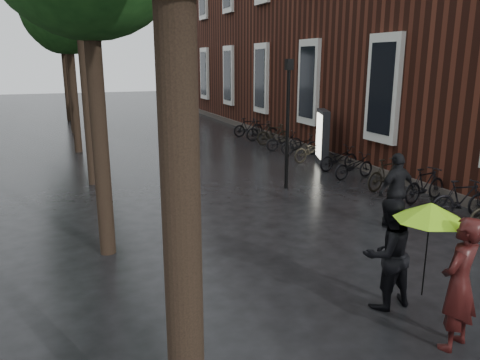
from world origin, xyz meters
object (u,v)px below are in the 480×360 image
pedestrian_walking (397,191)px  ad_lightbox (322,136)px  person_burgundy (459,284)px  person_black (387,253)px  lamp_post (288,112)px  parked_bicycles (326,154)px

pedestrian_walking → ad_lightbox: size_ratio=0.89×
person_burgundy → ad_lightbox: ad_lightbox is taller
person_black → lamp_post: 7.49m
person_black → lamp_post: lamp_post is taller
person_black → lamp_post: bearing=-107.9°
ad_lightbox → pedestrian_walking: bearing=-86.2°
person_black → ad_lightbox: bearing=-119.4°
person_burgundy → lamp_post: 8.68m
pedestrian_walking → ad_lightbox: ad_lightbox is taller
ad_lightbox → lamp_post: 4.46m
person_burgundy → person_black: 1.31m
parked_bicycles → lamp_post: lamp_post is taller
person_burgundy → parked_bicycles: size_ratio=0.12×
person_black → ad_lightbox: (4.89, 10.05, 0.12)m
person_black → pedestrian_walking: 3.97m
pedestrian_walking → lamp_post: 4.48m
person_black → ad_lightbox: size_ratio=0.89×
person_burgundy → ad_lightbox: (4.72, 11.34, 0.08)m
parked_bicycles → lamp_post: 4.20m
ad_lightbox → lamp_post: size_ratio=0.52×
person_burgundy → ad_lightbox: bearing=-132.4°
person_black → ad_lightbox: ad_lightbox is taller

